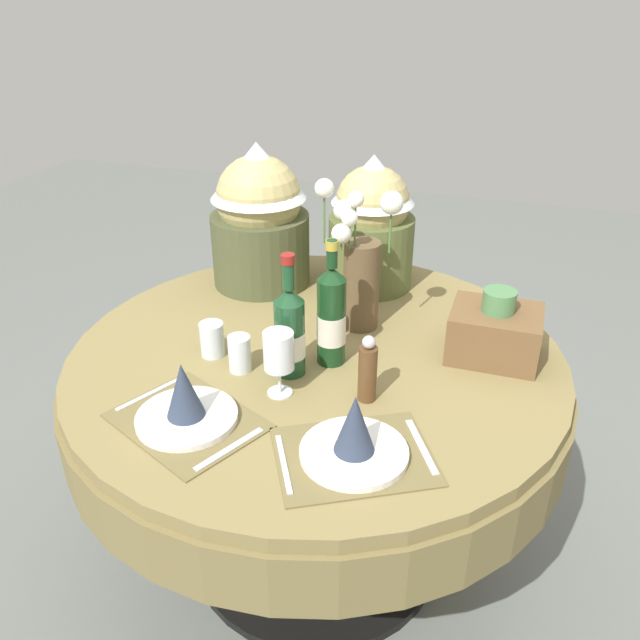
{
  "coord_description": "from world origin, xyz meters",
  "views": [
    {
      "loc": [
        0.51,
        -1.47,
        1.71
      ],
      "look_at": [
        0.0,
        0.03,
        0.85
      ],
      "focal_mm": 36.39,
      "sensor_mm": 36.0,
      "label": 1
    }
  ],
  "objects_px": {
    "wine_bottle_centre": "(290,331)",
    "pepper_mill": "(368,371)",
    "place_setting_left": "(185,405)",
    "gift_tub_back_left": "(259,212)",
    "woven_basket_side_right": "(495,331)",
    "flower_vase": "(359,267)",
    "wine_glass_left": "(279,352)",
    "place_setting_right": "(354,440)",
    "dining_table": "(316,392)",
    "wine_bottle_left": "(331,316)",
    "tumbler_near_left": "(212,339)",
    "tumbler_near_right": "(240,354)",
    "gift_tub_back_centre": "(372,219)"
  },
  "relations": [
    {
      "from": "dining_table",
      "to": "wine_bottle_centre",
      "type": "bearing_deg",
      "value": -102.9
    },
    {
      "from": "pepper_mill",
      "to": "woven_basket_side_right",
      "type": "xyz_separation_m",
      "value": [
        0.27,
        0.31,
        -0.01
      ]
    },
    {
      "from": "gift_tub_back_left",
      "to": "wine_bottle_left",
      "type": "bearing_deg",
      "value": -47.47
    },
    {
      "from": "wine_glass_left",
      "to": "gift_tub_back_left",
      "type": "xyz_separation_m",
      "value": [
        -0.3,
        0.6,
        0.13
      ]
    },
    {
      "from": "flower_vase",
      "to": "wine_bottle_left",
      "type": "relative_size",
      "value": 1.28
    },
    {
      "from": "tumbler_near_right",
      "to": "woven_basket_side_right",
      "type": "relative_size",
      "value": 0.42
    },
    {
      "from": "dining_table",
      "to": "tumbler_near_right",
      "type": "distance_m",
      "value": 0.29
    },
    {
      "from": "place_setting_right",
      "to": "gift_tub_back_left",
      "type": "relative_size",
      "value": 0.9
    },
    {
      "from": "flower_vase",
      "to": "gift_tub_back_left",
      "type": "relative_size",
      "value": 0.95
    },
    {
      "from": "wine_glass_left",
      "to": "pepper_mill",
      "type": "bearing_deg",
      "value": 12.28
    },
    {
      "from": "woven_basket_side_right",
      "to": "dining_table",
      "type": "bearing_deg",
      "value": -164.31
    },
    {
      "from": "dining_table",
      "to": "gift_tub_back_left",
      "type": "height_order",
      "value": "gift_tub_back_left"
    },
    {
      "from": "place_setting_left",
      "to": "wine_bottle_left",
      "type": "distance_m",
      "value": 0.45
    },
    {
      "from": "dining_table",
      "to": "woven_basket_side_right",
      "type": "relative_size",
      "value": 5.88
    },
    {
      "from": "wine_bottle_left",
      "to": "tumbler_near_right",
      "type": "bearing_deg",
      "value": -150.85
    },
    {
      "from": "dining_table",
      "to": "wine_bottle_centre",
      "type": "xyz_separation_m",
      "value": [
        -0.03,
        -0.12,
        0.26
      ]
    },
    {
      "from": "place_setting_left",
      "to": "wine_bottle_left",
      "type": "relative_size",
      "value": 1.19
    },
    {
      "from": "dining_table",
      "to": "tumbler_near_right",
      "type": "relative_size",
      "value": 14.0
    },
    {
      "from": "place_setting_left",
      "to": "place_setting_right",
      "type": "height_order",
      "value": "same"
    },
    {
      "from": "place_setting_left",
      "to": "gift_tub_back_left",
      "type": "height_order",
      "value": "gift_tub_back_left"
    },
    {
      "from": "place_setting_right",
      "to": "gift_tub_back_centre",
      "type": "height_order",
      "value": "gift_tub_back_centre"
    },
    {
      "from": "flower_vase",
      "to": "wine_bottle_left",
      "type": "distance_m",
      "value": 0.22
    },
    {
      "from": "wine_glass_left",
      "to": "woven_basket_side_right",
      "type": "distance_m",
      "value": 0.61
    },
    {
      "from": "place_setting_right",
      "to": "gift_tub_back_centre",
      "type": "bearing_deg",
      "value": 102.61
    },
    {
      "from": "wine_bottle_centre",
      "to": "wine_glass_left",
      "type": "relative_size",
      "value": 1.93
    },
    {
      "from": "wine_bottle_left",
      "to": "tumbler_near_left",
      "type": "height_order",
      "value": "wine_bottle_left"
    },
    {
      "from": "tumbler_near_right",
      "to": "woven_basket_side_right",
      "type": "xyz_separation_m",
      "value": [
        0.63,
        0.29,
        0.03
      ]
    },
    {
      "from": "wine_bottle_centre",
      "to": "pepper_mill",
      "type": "xyz_separation_m",
      "value": [
        0.22,
        -0.05,
        -0.04
      ]
    },
    {
      "from": "tumbler_near_right",
      "to": "pepper_mill",
      "type": "xyz_separation_m",
      "value": [
        0.35,
        -0.02,
        0.03
      ]
    },
    {
      "from": "dining_table",
      "to": "woven_basket_side_right",
      "type": "xyz_separation_m",
      "value": [
        0.47,
        0.13,
        0.22
      ]
    },
    {
      "from": "wine_glass_left",
      "to": "gift_tub_back_left",
      "type": "bearing_deg",
      "value": 116.87
    },
    {
      "from": "place_setting_left",
      "to": "gift_tub_back_left",
      "type": "bearing_deg",
      "value": 100.17
    },
    {
      "from": "tumbler_near_left",
      "to": "gift_tub_back_centre",
      "type": "height_order",
      "value": "gift_tub_back_centre"
    },
    {
      "from": "gift_tub_back_centre",
      "to": "woven_basket_side_right",
      "type": "relative_size",
      "value": 1.84
    },
    {
      "from": "tumbler_near_right",
      "to": "wine_glass_left",
      "type": "bearing_deg",
      "value": -25.79
    },
    {
      "from": "place_setting_right",
      "to": "wine_bottle_left",
      "type": "xyz_separation_m",
      "value": [
        -0.17,
        0.36,
        0.09
      ]
    },
    {
      "from": "place_setting_left",
      "to": "wine_bottle_centre",
      "type": "relative_size",
      "value": 1.24
    },
    {
      "from": "place_setting_left",
      "to": "tumbler_near_left",
      "type": "height_order",
      "value": "place_setting_left"
    },
    {
      "from": "tumbler_near_right",
      "to": "wine_bottle_left",
      "type": "bearing_deg",
      "value": 29.15
    },
    {
      "from": "wine_bottle_left",
      "to": "gift_tub_back_centre",
      "type": "distance_m",
      "value": 0.52
    },
    {
      "from": "place_setting_right",
      "to": "tumbler_near_left",
      "type": "bearing_deg",
      "value": 149.37
    },
    {
      "from": "flower_vase",
      "to": "woven_basket_side_right",
      "type": "xyz_separation_m",
      "value": [
        0.4,
        -0.04,
        -0.12
      ]
    },
    {
      "from": "gift_tub_back_centre",
      "to": "wine_bottle_left",
      "type": "bearing_deg",
      "value": -87.05
    },
    {
      "from": "place_setting_right",
      "to": "wine_bottle_left",
      "type": "bearing_deg",
      "value": 115.01
    },
    {
      "from": "wine_glass_left",
      "to": "pepper_mill",
      "type": "height_order",
      "value": "pepper_mill"
    },
    {
      "from": "wine_bottle_centre",
      "to": "wine_glass_left",
      "type": "distance_m",
      "value": 0.1
    },
    {
      "from": "wine_glass_left",
      "to": "woven_basket_side_right",
      "type": "xyz_separation_m",
      "value": [
        0.49,
        0.36,
        -0.04
      ]
    },
    {
      "from": "wine_bottle_centre",
      "to": "wine_glass_left",
      "type": "xyz_separation_m",
      "value": [
        0.01,
        -0.1,
        -0.0
      ]
    },
    {
      "from": "wine_bottle_centre",
      "to": "woven_basket_side_right",
      "type": "relative_size",
      "value": 1.41
    },
    {
      "from": "place_setting_left",
      "to": "gift_tub_back_left",
      "type": "xyz_separation_m",
      "value": [
        -0.14,
        0.78,
        0.2
      ]
    }
  ]
}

